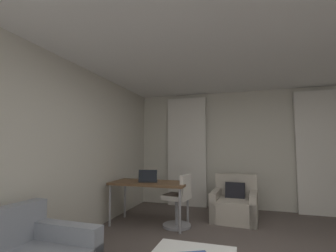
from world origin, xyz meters
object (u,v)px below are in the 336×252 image
(desk_chair, at_px, (179,203))
(laptop, at_px, (148,179))
(desk, at_px, (150,185))
(armchair, at_px, (235,205))

(desk_chair, relative_size, laptop, 2.36)
(desk, bearing_deg, laptop, -111.81)
(armchair, distance_m, desk, 1.65)
(armchair, distance_m, desk_chair, 1.15)
(desk, height_order, laptop, laptop)
(armchair, relative_size, laptop, 2.34)
(laptop, bearing_deg, armchair, 28.50)
(armchair, distance_m, laptop, 1.71)
(armchair, bearing_deg, laptop, -151.50)
(desk_chair, bearing_deg, desk, -176.90)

